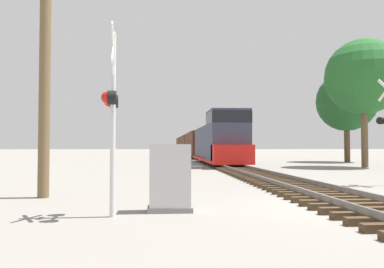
# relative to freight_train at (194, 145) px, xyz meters

# --- Properties ---
(ground_plane) EXTENTS (400.00, 400.00, 0.00)m
(ground_plane) POSITION_rel_freight_train_xyz_m (0.00, -46.39, -1.80)
(ground_plane) COLOR gray
(rail_track_bed) EXTENTS (2.60, 160.00, 0.31)m
(rail_track_bed) POSITION_rel_freight_train_xyz_m (0.00, -46.39, -1.67)
(rail_track_bed) COLOR #42301E
(rail_track_bed) RESTS_ON ground
(freight_train) EXTENTS (2.86, 63.68, 4.22)m
(freight_train) POSITION_rel_freight_train_xyz_m (0.00, 0.00, 0.00)
(freight_train) COLOR #33384C
(freight_train) RESTS_ON ground
(crossing_signal_near) EXTENTS (0.37, 1.01, 4.25)m
(crossing_signal_near) POSITION_rel_freight_train_xyz_m (-6.00, -47.18, 0.64)
(crossing_signal_near) COLOR silver
(crossing_signal_near) RESTS_ON ground
(relay_cabinet) EXTENTS (1.07, 0.63, 1.61)m
(relay_cabinet) POSITION_rel_freight_train_xyz_m (-4.69, -46.60, -1.01)
(relay_cabinet) COLOR slate
(relay_cabinet) RESTS_ON ground
(utility_pole) EXTENTS (1.80, 0.34, 9.18)m
(utility_pole) POSITION_rel_freight_train_xyz_m (-8.47, -43.88, 2.88)
(utility_pole) COLOR brown
(utility_pole) RESTS_ON ground
(tree_far_right) EXTENTS (5.63, 5.63, 9.55)m
(tree_far_right) POSITION_rel_freight_train_xyz_m (10.09, -29.14, 4.91)
(tree_far_right) COLOR brown
(tree_far_right) RESTS_ON ground
(tree_mid_background) EXTENTS (5.88, 5.88, 8.97)m
(tree_mid_background) POSITION_rel_freight_train_xyz_m (13.43, -20.03, 4.20)
(tree_mid_background) COLOR brown
(tree_mid_background) RESTS_ON ground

